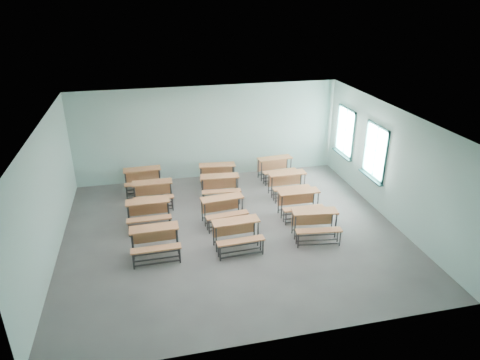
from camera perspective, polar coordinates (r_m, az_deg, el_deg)
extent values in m
cube|color=slate|center=(11.76, -0.93, -7.05)|extent=(9.00, 8.00, 0.02)
cube|color=white|center=(10.46, -1.05, 8.22)|extent=(9.00, 8.00, 0.02)
cube|color=#A6D0C6|center=(14.71, -4.24, 6.34)|extent=(9.00, 0.02, 3.20)
cube|color=#A6D0C6|center=(7.64, 5.40, -11.87)|extent=(9.00, 0.02, 3.20)
cube|color=#A6D0C6|center=(11.10, -24.43, -1.98)|extent=(0.02, 8.00, 3.20)
cube|color=#A6D0C6|center=(12.66, 19.43, 1.98)|extent=(0.02, 8.00, 3.20)
cube|color=#1B4D49|center=(15.14, 13.57, 3.55)|extent=(0.06, 1.20, 0.06)
cube|color=#1B4D49|center=(14.68, 14.16, 9.18)|extent=(0.06, 1.20, 0.06)
cube|color=#1B4D49|center=(14.41, 14.84, 5.63)|extent=(0.06, 0.06, 1.60)
cube|color=#1B4D49|center=(15.38, 12.94, 6.98)|extent=(0.06, 0.06, 1.60)
cube|color=#1B4D49|center=(14.89, 13.86, 6.32)|extent=(0.04, 0.04, 1.48)
cube|color=#1B4D49|center=(14.89, 13.86, 6.32)|extent=(0.04, 1.08, 0.04)
cube|color=#1B4D49|center=(15.14, 13.41, 3.33)|extent=(0.14, 1.28, 0.04)
cube|color=white|center=(14.90, 13.95, 6.33)|extent=(0.01, 1.08, 1.48)
cube|color=#1B4D49|center=(13.51, 17.18, 0.60)|extent=(0.06, 1.20, 0.06)
cube|color=#1B4D49|center=(13.00, 18.01, 6.83)|extent=(0.06, 1.20, 0.06)
cube|color=#1B4D49|center=(12.78, 18.82, 2.76)|extent=(0.06, 0.06, 1.60)
cube|color=#1B4D49|center=(13.70, 16.44, 4.48)|extent=(0.06, 0.06, 1.60)
cube|color=#1B4D49|center=(13.24, 17.59, 3.65)|extent=(0.04, 0.04, 1.48)
cube|color=#1B4D49|center=(13.24, 17.59, 3.65)|extent=(0.04, 1.08, 0.04)
cube|color=#1B4D49|center=(13.51, 17.00, 0.35)|extent=(0.14, 1.28, 0.04)
cube|color=white|center=(13.25, 17.68, 3.66)|extent=(0.01, 1.08, 1.48)
cube|color=#BC7144|center=(10.74, -11.41, -6.28)|extent=(1.20, 0.41, 0.04)
cube|color=#BC7144|center=(11.05, -11.34, -7.17)|extent=(1.13, 0.03, 0.41)
cylinder|color=#333638|center=(10.81, -14.13, -8.68)|extent=(0.04, 0.04, 0.71)
cylinder|color=#333638|center=(10.82, -8.29, -8.11)|extent=(0.04, 0.04, 0.71)
cylinder|color=#333638|center=(11.08, -14.14, -7.81)|extent=(0.04, 0.04, 0.71)
cylinder|color=#333638|center=(11.09, -8.46, -7.25)|extent=(0.04, 0.04, 0.71)
cube|color=#333638|center=(10.93, -11.10, -9.53)|extent=(1.09, 0.04, 0.03)
cube|color=#333638|center=(11.20, -11.20, -8.64)|extent=(1.09, 0.04, 0.03)
cube|color=#BC7144|center=(10.49, -11.14, -8.97)|extent=(1.20, 0.26, 0.03)
cylinder|color=#333638|center=(10.54, -14.02, -10.54)|extent=(0.04, 0.04, 0.41)
cylinder|color=#333638|center=(10.55, -8.01, -9.96)|extent=(0.04, 0.04, 0.41)
cylinder|color=#333638|center=(10.70, -14.03, -9.98)|extent=(0.04, 0.04, 0.41)
cylinder|color=#333638|center=(10.71, -8.12, -9.40)|extent=(0.04, 0.04, 0.41)
cube|color=#333638|center=(10.60, -10.96, -10.83)|extent=(1.09, 0.04, 0.03)
cube|color=#333638|center=(10.76, -11.02, -10.27)|extent=(1.09, 0.04, 0.03)
cube|color=#BC7144|center=(10.83, -0.57, -5.48)|extent=(1.21, 0.45, 0.04)
cube|color=#BC7144|center=(11.14, -0.81, -6.39)|extent=(1.13, 0.07, 0.41)
cylinder|color=#333638|center=(10.78, -3.18, -7.99)|extent=(0.04, 0.04, 0.71)
cylinder|color=#333638|center=(11.02, 2.42, -7.18)|extent=(0.04, 0.04, 0.71)
cylinder|color=#333638|center=(11.05, -3.54, -7.14)|extent=(0.04, 0.04, 0.71)
cylinder|color=#333638|center=(11.28, 1.92, -6.37)|extent=(0.04, 0.04, 0.71)
cube|color=#333638|center=(11.02, -0.34, -8.71)|extent=(1.09, 0.08, 0.03)
cube|color=#333638|center=(11.28, -0.77, -7.86)|extent=(1.09, 0.08, 0.03)
cube|color=#BC7144|center=(10.59, 0.11, -8.10)|extent=(1.20, 0.31, 0.03)
cylinder|color=#333638|center=(10.52, -2.66, -9.82)|extent=(0.04, 0.04, 0.41)
cylinder|color=#333638|center=(10.77, 3.09, -8.94)|extent=(0.04, 0.04, 0.41)
cylinder|color=#333638|center=(10.68, -2.89, -9.27)|extent=(0.04, 0.04, 0.41)
cylinder|color=#333638|center=(10.92, 2.77, -8.42)|extent=(0.04, 0.04, 0.41)
cube|color=#333638|center=(10.70, 0.25, -9.95)|extent=(1.09, 0.08, 0.03)
cube|color=#333638|center=(10.85, -0.03, -9.41)|extent=(1.09, 0.08, 0.03)
cube|color=#BC7144|center=(11.44, 9.96, -4.15)|extent=(1.23, 0.55, 0.04)
cube|color=#BC7144|center=(11.74, 9.63, -5.03)|extent=(1.13, 0.16, 0.41)
cylinder|color=#333638|center=(11.36, 7.35, -6.34)|extent=(0.04, 0.04, 0.71)
cylinder|color=#333638|center=(11.64, 12.64, -5.97)|extent=(0.04, 0.04, 0.71)
cylinder|color=#333638|center=(11.63, 7.02, -5.55)|extent=(0.04, 0.04, 0.71)
cylinder|color=#333638|center=(11.90, 12.19, -5.21)|extent=(0.04, 0.04, 0.71)
cube|color=#333638|center=(11.62, 9.94, -7.24)|extent=(1.09, 0.17, 0.03)
cube|color=#333638|center=(11.88, 9.55, -6.45)|extent=(1.09, 0.17, 0.03)
cube|color=#BC7144|center=(11.19, 10.48, -6.63)|extent=(1.22, 0.40, 0.03)
cylinder|color=#333638|center=(11.10, 7.77, -8.06)|extent=(0.04, 0.04, 0.41)
cylinder|color=#333638|center=(11.38, 13.19, -7.64)|extent=(0.04, 0.04, 0.41)
cylinder|color=#333638|center=(11.25, 7.56, -7.56)|extent=(0.04, 0.04, 0.41)
cylinder|color=#333638|center=(11.53, 12.91, -7.15)|extent=(0.04, 0.04, 0.41)
cube|color=#333638|center=(11.29, 10.47, -8.40)|extent=(1.09, 0.17, 0.03)
cube|color=#333638|center=(11.45, 10.22, -7.90)|extent=(1.09, 0.17, 0.03)
cube|color=#BC7144|center=(12.07, -12.23, -2.77)|extent=(1.20, 0.41, 0.04)
cube|color=#BC7144|center=(12.37, -12.14, -3.65)|extent=(1.13, 0.03, 0.41)
cylinder|color=#333638|center=(12.12, -14.63, -4.92)|extent=(0.04, 0.04, 0.71)
cylinder|color=#333638|center=(12.11, -9.46, -4.44)|extent=(0.04, 0.04, 0.71)
cylinder|color=#333638|center=(12.40, -14.63, -4.22)|extent=(0.04, 0.04, 0.71)
cylinder|color=#333638|center=(12.39, -9.58, -3.75)|extent=(0.04, 0.04, 0.71)
cube|color=#333638|center=(12.23, -11.95, -5.73)|extent=(1.09, 0.04, 0.03)
cube|color=#333638|center=(12.50, -12.00, -5.01)|extent=(1.09, 0.04, 0.03)
cube|color=#BC7144|center=(11.79, -12.02, -5.08)|extent=(1.20, 0.26, 0.03)
cylinder|color=#333638|center=(11.83, -14.57, -6.49)|extent=(0.04, 0.04, 0.41)
cylinder|color=#333638|center=(11.82, -9.25, -6.00)|extent=(0.04, 0.04, 0.41)
cylinder|color=#333638|center=(11.99, -14.56, -6.04)|extent=(0.04, 0.04, 0.41)
cylinder|color=#333638|center=(11.99, -9.33, -5.55)|extent=(0.04, 0.04, 0.41)
cube|color=#333638|center=(11.88, -11.86, -6.78)|extent=(1.09, 0.04, 0.03)
cube|color=#333638|center=(12.04, -11.90, -6.33)|extent=(1.09, 0.04, 0.03)
cube|color=#BC7144|center=(11.99, -2.42, -2.39)|extent=(1.23, 0.53, 0.04)
cube|color=#BC7144|center=(12.29, -2.64, -3.30)|extent=(1.13, 0.15, 0.41)
cylinder|color=#333638|center=(11.90, -4.69, -4.70)|extent=(0.04, 0.04, 0.71)
cylinder|color=#333638|center=(12.18, 0.30, -3.90)|extent=(0.04, 0.04, 0.71)
cylinder|color=#333638|center=(12.18, -5.08, -4.02)|extent=(0.04, 0.04, 0.71)
cylinder|color=#333638|center=(12.45, -0.19, -3.25)|extent=(0.04, 0.04, 0.71)
cube|color=#333638|center=(12.15, -2.15, -5.36)|extent=(1.09, 0.15, 0.03)
cube|color=#333638|center=(12.42, -2.58, -4.67)|extent=(1.09, 0.15, 0.03)
cube|color=#BC7144|center=(11.73, -1.71, -4.67)|extent=(1.21, 0.38, 0.03)
cylinder|color=#333638|center=(11.63, -4.14, -6.27)|extent=(0.04, 0.04, 0.41)
cylinder|color=#333638|center=(11.91, 0.96, -5.41)|extent=(0.04, 0.04, 0.41)
cylinder|color=#333638|center=(11.79, -4.38, -5.83)|extent=(0.04, 0.04, 0.41)
cylinder|color=#333638|center=(12.07, 0.65, -4.99)|extent=(0.04, 0.04, 0.41)
cube|color=#333638|center=(11.82, -1.55, -6.37)|extent=(1.09, 0.15, 0.03)
cube|color=#333638|center=(11.98, -1.83, -5.94)|extent=(1.09, 0.15, 0.03)
cube|color=#BC7144|center=(12.47, 7.84, -1.53)|extent=(1.20, 0.41, 0.04)
cube|color=#BC7144|center=(12.75, 7.49, -2.41)|extent=(1.13, 0.04, 0.41)
cylinder|color=#333638|center=(12.34, 5.59, -3.65)|extent=(0.04, 0.04, 0.71)
cylinder|color=#333638|center=(12.68, 10.32, -3.12)|extent=(0.04, 0.04, 0.71)
cylinder|color=#333638|center=(12.60, 5.16, -2.99)|extent=(0.04, 0.04, 0.71)
cylinder|color=#333638|center=(12.95, 9.80, -2.50)|extent=(0.04, 0.04, 0.71)
cube|color=#333638|center=(12.62, 7.92, -4.40)|extent=(1.09, 0.04, 0.03)
cube|color=#333638|center=(12.88, 7.45, -3.75)|extent=(1.09, 0.04, 0.03)
cube|color=#BC7144|center=(12.20, 8.50, -3.73)|extent=(1.20, 0.27, 0.03)
cylinder|color=#333638|center=(12.06, 6.14, -5.15)|extent=(0.04, 0.04, 0.41)
cylinder|color=#333638|center=(12.42, 10.96, -4.57)|extent=(0.04, 0.04, 0.41)
cylinder|color=#333638|center=(12.22, 5.87, -4.73)|extent=(0.04, 0.04, 0.41)
cylinder|color=#333638|center=(12.57, 10.64, -4.17)|extent=(0.04, 0.04, 0.41)
cube|color=#333638|center=(12.29, 8.55, -5.38)|extent=(1.09, 0.04, 0.03)
cube|color=#333638|center=(12.44, 8.25, -4.96)|extent=(1.09, 0.04, 0.03)
cube|color=#BC7144|center=(13.20, -11.64, -0.31)|extent=(1.20, 0.41, 0.04)
cube|color=#BC7144|center=(13.50, -11.56, -1.17)|extent=(1.13, 0.03, 0.41)
cylinder|color=#333638|center=(13.23, -13.85, -2.26)|extent=(0.04, 0.04, 0.71)
cylinder|color=#333638|center=(13.22, -9.13, -1.85)|extent=(0.04, 0.04, 0.71)
cylinder|color=#333638|center=(13.52, -13.84, -1.68)|extent=(0.04, 0.04, 0.71)
cylinder|color=#333638|center=(13.51, -9.22, -1.27)|extent=(0.04, 0.04, 0.71)
cube|color=#333638|center=(13.33, -11.40, -3.04)|extent=(1.09, 0.04, 0.03)
cube|color=#333638|center=(13.61, -11.45, -2.44)|extent=(1.09, 0.04, 0.03)
cube|color=#BC7144|center=(12.90, -11.47, -2.36)|extent=(1.20, 0.26, 0.03)
cylinder|color=#333638|center=(12.93, -13.80, -3.64)|extent=(0.04, 0.04, 0.41)
cylinder|color=#333638|center=(12.92, -8.96, -3.22)|extent=(0.04, 0.04, 0.41)
cylinder|color=#333638|center=(13.09, -13.80, -3.27)|extent=(0.04, 0.04, 0.41)
cylinder|color=#333638|center=(13.09, -9.02, -2.85)|extent=(0.04, 0.04, 0.41)
cube|color=#333638|center=(12.97, -11.33, -3.93)|extent=(1.09, 0.04, 0.03)
cube|color=#333638|center=(13.14, -11.36, -3.55)|extent=(1.09, 0.04, 0.03)
cube|color=#BC7144|center=(13.37, -2.72, 0.50)|extent=(1.22, 0.49, 0.04)
cube|color=#BC7144|center=(13.66, -2.78, -0.36)|extent=(1.13, 0.11, 0.41)
cylinder|color=#333638|center=(13.34, -4.96, -1.38)|extent=(0.04, 0.04, 0.71)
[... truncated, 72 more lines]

